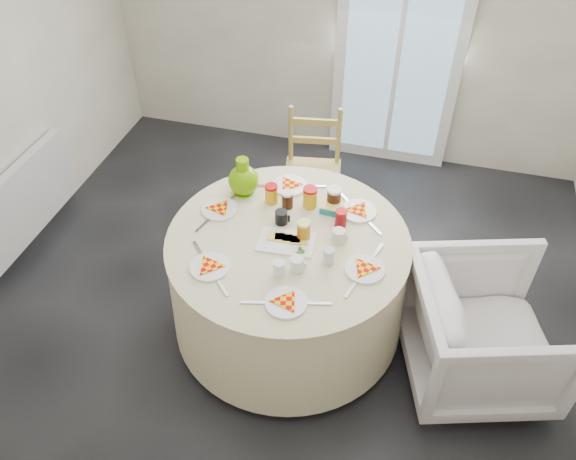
% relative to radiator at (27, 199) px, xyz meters
% --- Properties ---
extents(floor, '(4.00, 4.00, 0.00)m').
position_rel_radiator_xyz_m(floor, '(1.94, -0.20, -0.38)').
color(floor, black).
rests_on(floor, ground).
extents(wall_back, '(4.00, 0.02, 2.60)m').
position_rel_radiator_xyz_m(wall_back, '(1.94, 1.80, 0.92)').
color(wall_back, '#BCB5A3').
rests_on(wall_back, floor).
extents(glass_door, '(1.00, 0.08, 2.10)m').
position_rel_radiator_xyz_m(glass_door, '(2.34, 1.75, 0.67)').
color(glass_door, silver).
rests_on(glass_door, floor).
extents(radiator, '(0.07, 1.00, 0.55)m').
position_rel_radiator_xyz_m(radiator, '(0.00, 0.00, 0.00)').
color(radiator, silver).
rests_on(radiator, floor).
extents(table, '(1.42, 1.42, 0.72)m').
position_rel_radiator_xyz_m(table, '(1.99, -0.28, -0.01)').
color(table, beige).
rests_on(table, floor).
extents(wooden_chair, '(0.46, 0.45, 0.91)m').
position_rel_radiator_xyz_m(wooden_chair, '(1.90, 0.73, 0.09)').
color(wooden_chair, '#A58C3F').
rests_on(wooden_chair, floor).
extents(armchair, '(0.94, 0.97, 0.81)m').
position_rel_radiator_xyz_m(armchair, '(3.15, -0.35, 0.01)').
color(armchair, silver).
rests_on(armchair, floor).
extents(place_settings, '(1.41, 1.41, 0.02)m').
position_rel_radiator_xyz_m(place_settings, '(1.99, -0.28, 0.39)').
color(place_settings, white).
rests_on(place_settings, table).
extents(jar_cluster, '(0.56, 0.39, 0.15)m').
position_rel_radiator_xyz_m(jar_cluster, '(2.02, -0.04, 0.44)').
color(jar_cluster, olive).
rests_on(jar_cluster, table).
extents(butter_tub, '(0.14, 0.10, 0.05)m').
position_rel_radiator_xyz_m(butter_tub, '(2.18, 0.02, 0.41)').
color(butter_tub, '#117692').
rests_on(butter_tub, table).
extents(green_pitcher, '(0.24, 0.24, 0.24)m').
position_rel_radiator_xyz_m(green_pitcher, '(1.62, 0.06, 0.49)').
color(green_pitcher, '#5D9C00').
rests_on(green_pitcher, table).
extents(cheese_platter, '(0.33, 0.22, 0.04)m').
position_rel_radiator_xyz_m(cheese_platter, '(1.99, -0.31, 0.39)').
color(cheese_platter, white).
rests_on(cheese_platter, table).
extents(mugs_glasses, '(0.72, 0.72, 0.10)m').
position_rel_radiator_xyz_m(mugs_glasses, '(2.10, -0.28, 0.43)').
color(mugs_glasses, gray).
rests_on(mugs_glasses, table).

